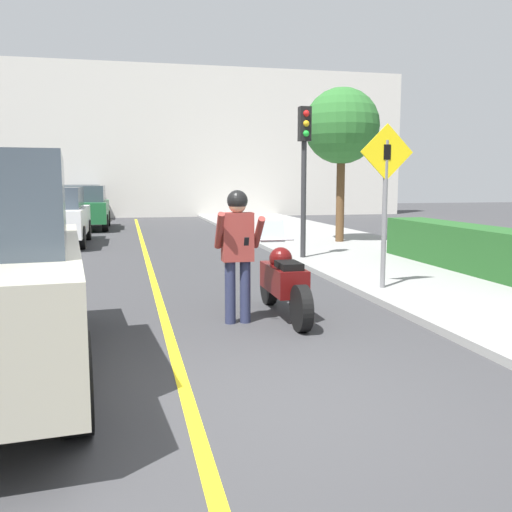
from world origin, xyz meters
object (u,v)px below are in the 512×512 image
(motorcycle, at_px, (283,281))
(parked_car_white, at_px, (54,216))
(person_biker, at_px, (238,242))
(street_tree, at_px, (342,127))
(crossing_sign, at_px, (385,190))
(parked_car_silver, at_px, (83,202))
(parked_car_green, at_px, (84,207))
(traffic_light, at_px, (304,153))

(motorcycle, relative_size, parked_car_white, 0.53)
(person_biker, height_order, parked_car_white, person_biker)
(person_biker, xyz_separation_m, street_tree, (4.68, 8.44, 2.32))
(motorcycle, xyz_separation_m, crossing_sign, (2.03, 1.16, 1.21))
(parked_car_silver, bearing_deg, motorcycle, -79.16)
(street_tree, bearing_deg, parked_car_silver, 121.48)
(crossing_sign, xyz_separation_m, parked_car_green, (-5.69, 14.41, -0.85))
(motorcycle, relative_size, crossing_sign, 0.84)
(street_tree, bearing_deg, motorcycle, -115.99)
(motorcycle, bearing_deg, street_tree, 64.01)
(motorcycle, bearing_deg, person_biker, -160.72)
(parked_car_silver, bearing_deg, parked_car_white, -90.08)
(person_biker, xyz_separation_m, parked_car_green, (-2.97, 15.81, -0.21))
(traffic_light, height_order, parked_car_green, traffic_light)
(street_tree, bearing_deg, parked_car_green, 136.10)
(crossing_sign, xyz_separation_m, parked_car_white, (-6.15, 8.86, -0.85))
(person_biker, bearing_deg, parked_car_green, 100.66)
(traffic_light, relative_size, parked_car_white, 0.81)
(person_biker, height_order, street_tree, street_tree)
(motorcycle, xyz_separation_m, parked_car_green, (-3.66, 15.57, 0.36))
(crossing_sign, height_order, parked_car_silver, crossing_sign)
(traffic_light, bearing_deg, street_tree, 56.11)
(parked_car_green, bearing_deg, parked_car_silver, 94.34)
(motorcycle, height_order, street_tree, street_tree)
(person_biker, distance_m, parked_car_silver, 21.94)
(street_tree, relative_size, parked_car_silver, 1.05)
(crossing_sign, distance_m, traffic_light, 3.99)
(traffic_light, relative_size, parked_car_silver, 0.81)
(motorcycle, height_order, parked_car_white, parked_car_white)
(street_tree, xyz_separation_m, parked_car_silver, (-8.10, 13.23, -2.53))
(crossing_sign, relative_size, traffic_light, 0.78)
(person_biker, bearing_deg, motorcycle, 19.28)
(street_tree, bearing_deg, crossing_sign, -105.61)
(person_biker, relative_size, parked_car_silver, 0.41)
(traffic_light, relative_size, street_tree, 0.77)
(parked_car_green, xyz_separation_m, parked_car_silver, (-0.45, 5.86, 0.00))
(crossing_sign, height_order, traffic_light, traffic_light)
(person_biker, xyz_separation_m, parked_car_white, (-3.44, 10.25, -0.21))
(motorcycle, height_order, parked_car_green, parked_car_green)
(traffic_light, bearing_deg, crossing_sign, -88.00)
(parked_car_green, height_order, parked_car_silver, same)
(motorcycle, bearing_deg, parked_car_green, 103.22)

